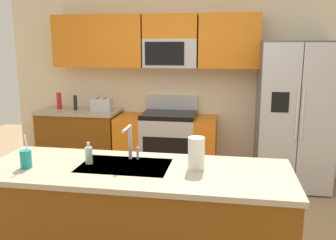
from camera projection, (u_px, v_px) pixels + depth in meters
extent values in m
cube|color=beige|center=(188.00, 81.00, 5.16)|extent=(5.20, 0.10, 2.60)
cube|color=orange|center=(80.00, 41.00, 5.09)|extent=(0.70, 0.32, 0.70)
cube|color=orange|center=(124.00, 41.00, 4.99)|extent=(0.56, 0.32, 0.70)
cube|color=orange|center=(229.00, 41.00, 4.76)|extent=(0.78, 0.32, 0.70)
cube|color=#B7BABF|center=(171.00, 53.00, 4.91)|extent=(0.72, 0.32, 0.38)
cube|color=black|center=(164.00, 54.00, 4.77)|extent=(0.52, 0.01, 0.30)
cube|color=orange|center=(171.00, 27.00, 4.84)|extent=(0.72, 0.32, 0.32)
cube|color=brown|center=(81.00, 142.00, 5.25)|extent=(1.10, 0.60, 0.86)
cube|color=tan|center=(79.00, 111.00, 5.16)|extent=(1.13, 0.63, 0.04)
cube|color=#B7BABF|center=(169.00, 147.00, 5.04)|extent=(0.72, 0.60, 0.84)
cube|color=black|center=(165.00, 151.00, 4.74)|extent=(0.60, 0.01, 0.36)
cube|color=black|center=(169.00, 115.00, 4.95)|extent=(0.72, 0.60, 0.06)
cube|color=#B7BABF|center=(172.00, 102.00, 5.18)|extent=(0.72, 0.06, 0.20)
cube|color=orange|center=(131.00, 145.00, 5.13)|extent=(0.36, 0.60, 0.84)
cube|color=orange|center=(205.00, 148.00, 4.96)|extent=(0.28, 0.60, 0.84)
cube|color=#4C4F54|center=(293.00, 115.00, 4.62)|extent=(0.90, 0.70, 1.85)
cube|color=#B7BABF|center=(279.00, 121.00, 4.30)|extent=(0.44, 0.04, 1.81)
cube|color=#B7BABF|center=(319.00, 122.00, 4.23)|extent=(0.44, 0.04, 1.81)
cylinder|color=silver|center=(297.00, 114.00, 4.22)|extent=(0.02, 0.02, 0.60)
cylinder|color=silver|center=(302.00, 114.00, 4.21)|extent=(0.02, 0.02, 0.60)
cube|color=black|center=(280.00, 102.00, 4.24)|extent=(0.20, 0.00, 0.24)
cube|color=brown|center=(137.00, 226.00, 2.82)|extent=(2.27, 0.80, 0.86)
cube|color=tan|center=(136.00, 171.00, 2.72)|extent=(2.31, 0.84, 0.04)
cube|color=#B7BABF|center=(125.00, 167.00, 2.79)|extent=(0.68, 0.44, 0.03)
cube|color=#B7BABF|center=(102.00, 105.00, 5.03)|extent=(0.28, 0.16, 0.18)
cube|color=black|center=(98.00, 98.00, 5.02)|extent=(0.03, 0.11, 0.01)
cube|color=black|center=(105.00, 99.00, 5.00)|extent=(0.03, 0.11, 0.01)
cylinder|color=black|center=(75.00, 103.00, 5.14)|extent=(0.05, 0.05, 0.20)
cylinder|color=red|center=(59.00, 101.00, 5.20)|extent=(0.07, 0.07, 0.24)
cylinder|color=#B7BABF|center=(130.00, 142.00, 2.92)|extent=(0.03, 0.03, 0.28)
cylinder|color=#B7BABF|center=(126.00, 129.00, 2.80)|extent=(0.02, 0.20, 0.02)
cylinder|color=#B7BABF|center=(138.00, 153.00, 2.93)|extent=(0.02, 0.02, 0.10)
cylinder|color=teal|center=(26.00, 159.00, 2.72)|extent=(0.08, 0.08, 0.13)
cylinder|color=white|center=(26.00, 144.00, 2.70)|extent=(0.01, 0.03, 0.14)
cylinder|color=#A5D8B2|center=(89.00, 156.00, 2.81)|extent=(0.06, 0.06, 0.13)
cylinder|color=white|center=(88.00, 145.00, 2.80)|extent=(0.02, 0.02, 0.04)
cylinder|color=white|center=(196.00, 153.00, 2.69)|extent=(0.12, 0.12, 0.24)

